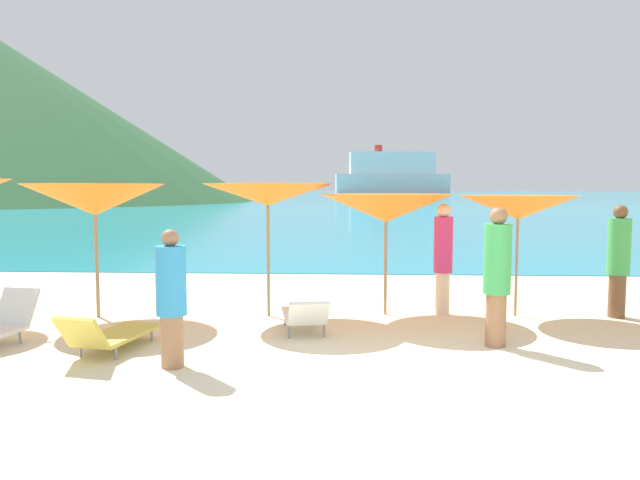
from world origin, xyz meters
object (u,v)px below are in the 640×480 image
at_px(beachgoer_0, 171,296).
at_px(beachgoer_3, 497,273).
at_px(lounge_chair_0, 305,315).
at_px(beachgoer_2, 619,258).
at_px(umbrella_2, 268,195).
at_px(umbrella_3, 386,208).
at_px(beachgoer_1, 443,255).
at_px(lounge_chair_5, 109,334).
at_px(umbrella_4, 518,208).
at_px(cruise_ship, 392,175).
at_px(umbrella_1, 95,200).

distance_m(beachgoer_0, beachgoer_3, 4.21).
height_order(lounge_chair_0, beachgoer_2, beachgoer_2).
xyz_separation_m(umbrella_2, lounge_chair_0, (0.69, -1.17, -1.73)).
distance_m(umbrella_3, beachgoer_1, 1.24).
distance_m(lounge_chair_0, beachgoer_3, 2.76).
distance_m(umbrella_3, lounge_chair_5, 4.73).
xyz_separation_m(umbrella_4, beachgoer_0, (-4.85, -3.08, -0.94)).
bearing_deg(beachgoer_1, beachgoer_2, -22.44).
bearing_deg(lounge_chair_5, beachgoer_2, -151.01).
relative_size(umbrella_2, umbrella_4, 1.07).
xyz_separation_m(umbrella_3, beachgoer_1, (0.96, 0.03, -0.78)).
bearing_deg(beachgoer_3, beachgoer_2, -143.18).
height_order(lounge_chair_5, cruise_ship, cruise_ship).
distance_m(umbrella_1, beachgoer_0, 3.49).
relative_size(umbrella_1, beachgoer_1, 1.25).
bearing_deg(lounge_chair_0, umbrella_1, -25.16).
distance_m(lounge_chair_5, beachgoer_3, 5.13).
relative_size(beachgoer_1, beachgoer_3, 1.00).
bearing_deg(beachgoer_3, umbrella_1, -15.21).
distance_m(umbrella_1, lounge_chair_5, 2.86).
distance_m(umbrella_2, beachgoer_2, 5.82).
relative_size(lounge_chair_5, beachgoer_0, 1.02).
relative_size(umbrella_2, beachgoer_2, 1.19).
distance_m(beachgoer_1, cruise_ship, 257.30).
bearing_deg(beachgoer_0, beachgoer_2, -44.40).
relative_size(lounge_chair_5, beachgoer_2, 0.90).
height_order(beachgoer_3, cruise_ship, cruise_ship).
bearing_deg(umbrella_1, umbrella_3, 5.64).
distance_m(umbrella_2, lounge_chair_5, 3.38).
xyz_separation_m(umbrella_3, umbrella_4, (2.16, -0.01, 0.02)).
relative_size(umbrella_4, beachgoer_1, 1.10).
bearing_deg(umbrella_2, beachgoer_0, -104.67).
relative_size(beachgoer_0, cruise_ship, 0.03).
bearing_deg(cruise_ship, umbrella_4, -98.89).
distance_m(lounge_chair_5, beachgoer_0, 1.30).
xyz_separation_m(beachgoer_0, beachgoer_1, (3.65, 3.13, 0.15)).
height_order(beachgoer_2, beachgoer_3, beachgoer_3).
height_order(umbrella_1, umbrella_3, umbrella_1).
bearing_deg(cruise_ship, beachgoer_3, -99.04).
bearing_deg(lounge_chair_0, umbrella_2, -69.45).
bearing_deg(umbrella_1, cruise_ship, 84.94).
bearing_deg(umbrella_3, beachgoer_2, -0.56).
bearing_deg(lounge_chair_5, umbrella_1, -52.59).
bearing_deg(beachgoer_0, cruise_ship, 15.78).
relative_size(beachgoer_2, cruise_ship, 0.04).
bearing_deg(beachgoer_1, umbrella_1, 164.06).
relative_size(beachgoer_1, cruise_ship, 0.04).
xyz_separation_m(umbrella_3, lounge_chair_0, (-1.25, -1.40, -1.51)).
xyz_separation_m(beachgoer_2, beachgoer_3, (-2.43, -1.92, 0.01)).
relative_size(umbrella_3, beachgoer_0, 1.41).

